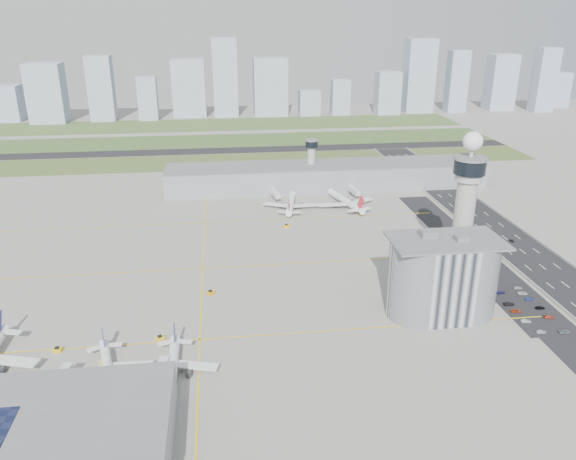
{
  "coord_description": "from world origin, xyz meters",
  "views": [
    {
      "loc": [
        -30.33,
        -204.95,
        109.53
      ],
      "look_at": [
        0.0,
        35.0,
        15.0
      ],
      "focal_mm": 35.0,
      "sensor_mm": 36.0,
      "label": 1
    }
  ],
  "objects": [
    {
      "name": "ground",
      "position": [
        0.0,
        0.0,
        0.0
      ],
      "size": [
        1000.0,
        1000.0,
        0.0
      ],
      "primitive_type": "plane",
      "color": "#9A9890"
    },
    {
      "name": "grass_strip_0",
      "position": [
        -20.0,
        225.0,
        0.04
      ],
      "size": [
        480.0,
        50.0,
        0.08
      ],
      "primitive_type": "cube",
      "color": "#415528",
      "rests_on": "ground"
    },
    {
      "name": "grass_strip_1",
      "position": [
        -20.0,
        300.0,
        0.04
      ],
      "size": [
        480.0,
        60.0,
        0.08
      ],
      "primitive_type": "cube",
      "color": "#46622E",
      "rests_on": "ground"
    },
    {
      "name": "grass_strip_2",
      "position": [
        -20.0,
        380.0,
        0.04
      ],
      "size": [
        480.0,
        70.0,
        0.08
      ],
      "primitive_type": "cube",
      "color": "#486630",
      "rests_on": "ground"
    },
    {
      "name": "runway",
      "position": [
        -20.0,
        262.0,
        0.06
      ],
      "size": [
        480.0,
        22.0,
        0.1
      ],
      "primitive_type": "cube",
      "color": "black",
      "rests_on": "ground"
    },
    {
      "name": "highway",
      "position": [
        115.0,
        0.0,
        0.05
      ],
      "size": [
        28.0,
        500.0,
        0.1
      ],
      "primitive_type": "cube",
      "color": "black",
      "rests_on": "ground"
    },
    {
      "name": "barrier_left",
      "position": [
        101.0,
        0.0,
        0.6
      ],
      "size": [
        0.6,
        500.0,
        1.2
      ],
      "primitive_type": "cube",
      "color": "#9E9E99",
      "rests_on": "ground"
    },
    {
      "name": "landside_road",
      "position": [
        90.0,
        -10.0,
        0.04
      ],
      "size": [
        18.0,
        260.0,
        0.08
      ],
      "primitive_type": "cube",
      "color": "black",
      "rests_on": "ground"
    },
    {
      "name": "parking_lot",
      "position": [
        88.0,
        -22.0,
        0.05
      ],
      "size": [
        20.0,
        44.0,
        0.1
      ],
      "primitive_type": "cube",
      "color": "black",
      "rests_on": "ground"
    },
    {
      "name": "taxiway_line_h_0",
      "position": [
        -40.0,
        -30.0,
        0.01
      ],
      "size": [
        260.0,
        0.6,
        0.01
      ],
      "primitive_type": "cube",
      "color": "yellow",
      "rests_on": "ground"
    },
    {
      "name": "taxiway_line_h_1",
      "position": [
        -40.0,
        30.0,
        0.01
      ],
      "size": [
        260.0,
        0.6,
        0.01
      ],
      "primitive_type": "cube",
      "color": "yellow",
      "rests_on": "ground"
    },
    {
      "name": "taxiway_line_h_2",
      "position": [
        -40.0,
        90.0,
        0.01
      ],
      "size": [
        260.0,
        0.6,
        0.01
      ],
      "primitive_type": "cube",
      "color": "yellow",
      "rests_on": "ground"
    },
    {
      "name": "taxiway_line_v",
      "position": [
        -40.0,
        30.0,
        0.01
      ],
      "size": [
        0.6,
        260.0,
        0.01
      ],
      "primitive_type": "cube",
      "color": "yellow",
      "rests_on": "ground"
    },
    {
      "name": "control_tower",
      "position": [
        72.0,
        8.0,
        35.04
      ],
      "size": [
        14.0,
        14.0,
        64.5
      ],
      "color": "#ADAAA5",
      "rests_on": "ground"
    },
    {
      "name": "secondary_tower",
      "position": [
        30.0,
        150.0,
        18.8
      ],
      "size": [
        8.6,
        8.6,
        31.9
      ],
      "color": "#ADAAA5",
      "rests_on": "ground"
    },
    {
      "name": "admin_building",
      "position": [
        51.99,
        -22.0,
        15.3
      ],
      "size": [
        42.0,
        24.0,
        33.5
      ],
      "color": "#B2B2B7",
      "rests_on": "ground"
    },
    {
      "name": "terminal_pier",
      "position": [
        40.0,
        148.0,
        7.9
      ],
      "size": [
        210.0,
        32.0,
        15.8
      ],
      "color": "gray",
      "rests_on": "ground"
    },
    {
      "name": "near_terminal",
      "position": [
        -88.07,
        -82.02,
        6.43
      ],
      "size": [
        84.0,
        42.0,
        13.0
      ],
      "color": "gray",
      "rests_on": "ground"
    },
    {
      "name": "airplane_near_b",
      "position": [
        -68.46,
        -49.18,
        4.76
      ],
      "size": [
        36.19,
        39.93,
        9.53
      ],
      "primitive_type": null,
      "rotation": [
        0.0,
        0.0,
        -1.33
      ],
      "color": "white",
      "rests_on": "ground"
    },
    {
      "name": "airplane_near_c",
      "position": [
        -48.16,
        -50.42,
        4.9
      ],
      "size": [
        29.93,
        35.15,
        9.8
      ],
      "primitive_type": null,
      "rotation": [
        0.0,
        0.0,
        -1.57
      ],
      "color": "white",
      "rests_on": "ground"
    },
    {
      "name": "airplane_far_a",
      "position": [
        11.05,
        108.49,
        5.42
      ],
      "size": [
        39.81,
        44.38,
        10.84
      ],
      "primitive_type": null,
      "rotation": [
        0.0,
        0.0,
        1.38
      ],
      "color": "white",
      "rests_on": "ground"
    },
    {
      "name": "airplane_far_b",
      "position": [
        43.88,
        107.78,
        5.96
      ],
      "size": [
        45.75,
        50.33,
        11.93
      ],
      "primitive_type": null,
      "rotation": [
        0.0,
        0.0,
        1.82
      ],
      "color": "white",
      "rests_on": "ground"
    },
    {
      "name": "jet_bridge_near_1",
      "position": [
        -83.0,
        -61.0,
        2.85
      ],
      "size": [
        5.39,
        14.31,
        5.7
      ],
      "primitive_type": null,
      "rotation": [
        0.0,
        0.0,
        1.4
      ],
      "color": "silver",
      "rests_on": "ground"
    },
    {
      "name": "jet_bridge_near_2",
      "position": [
        -53.0,
        -61.0,
        2.85
      ],
      "size": [
        5.39,
        14.31,
        5.7
      ],
      "primitive_type": null,
      "rotation": [
        0.0,
        0.0,
        1.4
      ],
      "color": "silver",
      "rests_on": "ground"
    },
    {
      "name": "jet_bridge_far_0",
      "position": [
        2.0,
        132.0,
        2.85
      ],
      "size": [
        5.39,
        14.31,
        5.7
      ],
      "primitive_type": null,
      "rotation": [
        0.0,
        0.0,
        -1.4
      ],
      "color": "silver",
      "rests_on": "ground"
    },
    {
      "name": "jet_bridge_far_1",
      "position": [
        52.0,
        132.0,
        2.85
      ],
      "size": [
        5.39,
        14.31,
        5.7
      ],
      "primitive_type": null,
      "rotation": [
        0.0,
        0.0,
        -1.4
      ],
      "color": "silver",
      "rests_on": "ground"
    },
    {
      "name": "tug_0",
      "position": [
        -88.58,
        -31.44,
        0.9
      ],
      "size": [
        3.35,
        2.52,
        1.8
      ],
      "primitive_type": null,
      "rotation": [
        0.0,
        0.0,
        -1.71
      ],
      "color": "#F2B30D",
      "rests_on": "ground"
    },
    {
      "name": "tug_1",
      "position": [
        -70.94,
        -41.75,
        1.02
      ],
      "size": [
        4.18,
        4.22,
        2.05
      ],
      "primitive_type": null,
      "rotation": [
        0.0,
        0.0,
        -2.38
      ],
      "color": "yellow",
      "rests_on": "ground"
    },
    {
      "name": "tug_2",
      "position": [
        -54.12,
        -28.41,
        0.91
      ],
      "size": [
        3.77,
        3.42,
        1.81
      ],
      "primitive_type": null,
      "rotation": [
        0.0,
        0.0,
        -1.04
      ],
      "color": "yellow",
      "rests_on": "ground"
    },
    {
      "name": "tug_3",
      "position": [
        -36.32,
        4.4,
        0.89
      ],
      "size": [
        3.73,
        3.55,
        1.79
      ],
      "primitive_type": null,
      "rotation": [
        0.0,
        0.0,
        2.22
      ],
      "color": "#CE900B",
      "rests_on": "ground"
    },
    {
      "name": "tug_4",
      "position": [
        4.45,
        77.14,
        0.92
      ],
      "size": [
        3.4,
        2.54,
        1.84
      ],
      "primitive_type": null,
      "rotation": [
        0.0,
        0.0,
        -1.45
      ],
      "color": "#F9A304",
      "rests_on": "ground"
    },
    {
      "name": "tug_5",
      "position": [
        50.63,
        94.55,
        1.07
      ],
      "size": [
        4.45,
        4.11,
        2.13
      ],
      "primitive_type": null,
      "rotation": [
        0.0,
        0.0,
        -2.15
      ],
      "color": "gold",
      "rests_on": "ground"
    },
    {
      "name": "car_lot_0",
      "position": [
        83.54,
        -41.03,
        0.61
      ],
      "size": [
        3.73,
        1.86,
        1.22
      ],
      "primitive_type": "imported",
      "rotation": [
        0.0,
        0.0,
        1.45
      ],
      "color": "silver",
      "rests_on": "ground"
    },
    {
      "name": "car_lot_1",
      "position": [
        81.89,
        -33.28,
        0.62
      ],
      "size": [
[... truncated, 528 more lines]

